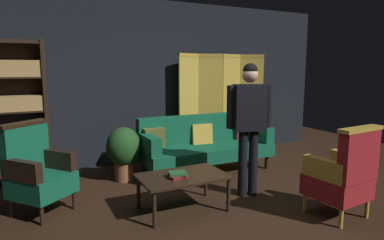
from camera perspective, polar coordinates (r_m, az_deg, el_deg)
name	(u,v)px	position (r m, az deg, el deg)	size (l,w,h in m)	color
ground_plane	(222,209)	(4.05, 5.21, -15.02)	(10.00, 10.00, 0.00)	black
back_wall	(151,82)	(5.93, -7.13, 6.51)	(7.20, 0.10, 2.80)	black
folding_screen	(221,103)	(6.26, 4.98, 2.86)	(1.74, 0.30, 1.90)	#B29338
bookshelf	(14,107)	(5.37, -28.30, 1.96)	(0.90, 0.32, 2.05)	black
velvet_couch	(205,142)	(5.37, 2.17, -3.88)	(2.12, 0.78, 0.88)	black
coffee_table	(183,179)	(3.88, -1.57, -10.13)	(1.00, 0.64, 0.42)	black
armchair_gilt_accent	(343,175)	(4.02, 24.52, -8.53)	(0.63, 0.62, 1.04)	#B78E33
armchair_wing_left	(37,171)	(4.17, -25.06, -7.94)	(0.81, 0.81, 1.04)	black
standing_figure	(249,117)	(4.25, 9.78, 0.45)	(0.57, 0.31, 1.70)	black
potted_plant	(124,150)	(4.96, -11.67, -5.07)	(0.50, 0.50, 0.80)	brown
book_red_leather	(178,176)	(3.79, -2.50, -9.59)	(0.20, 0.15, 0.03)	maroon
book_green_cloth	(178,173)	(3.78, -2.51, -9.15)	(0.20, 0.16, 0.03)	#1E4C28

